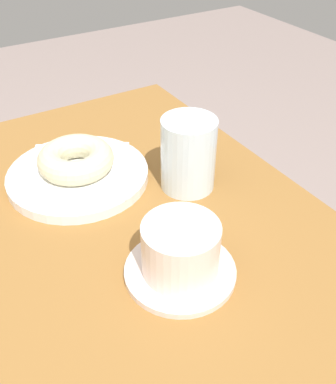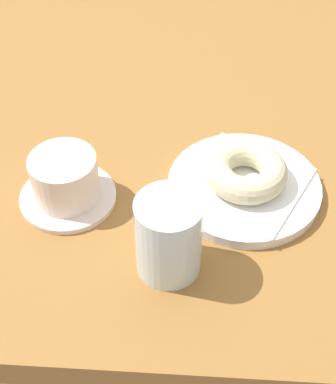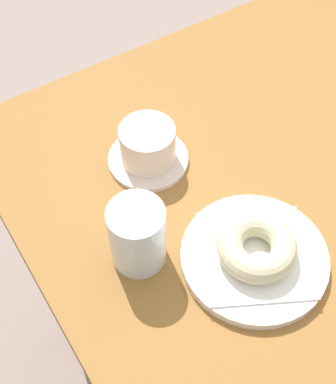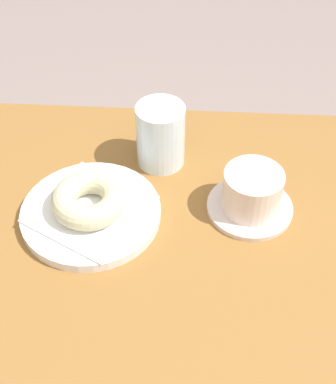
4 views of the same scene
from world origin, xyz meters
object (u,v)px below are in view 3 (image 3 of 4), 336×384
plate_sugar_ring (254,257)px  coffee_cup (148,147)px  water_glass (137,235)px  donut_sugar_ring (257,247)px

plate_sugar_ring → coffee_cup: size_ratio=1.60×
plate_sugar_ring → water_glass: size_ratio=1.95×
donut_sugar_ring → water_glass: (-0.13, 0.09, 0.02)m
plate_sugar_ring → coffee_cup: coffee_cup is taller
water_glass → coffee_cup: water_glass is taller
donut_sugar_ring → coffee_cup: 0.23m
donut_sugar_ring → water_glass: size_ratio=1.04×
plate_sugar_ring → donut_sugar_ring: 0.03m
water_glass → coffee_cup: bearing=54.3°
plate_sugar_ring → donut_sugar_ring: bearing=0.0°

